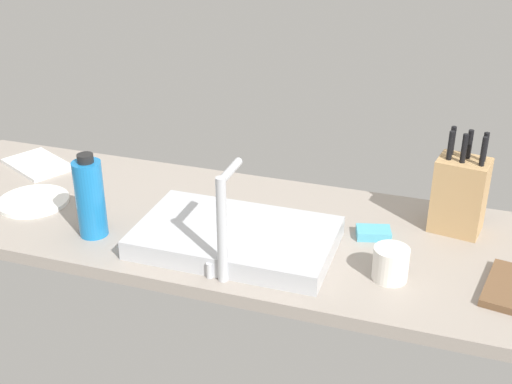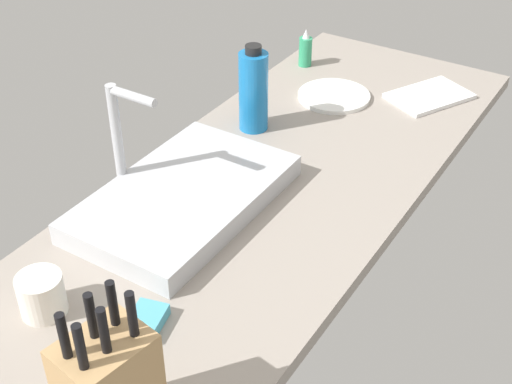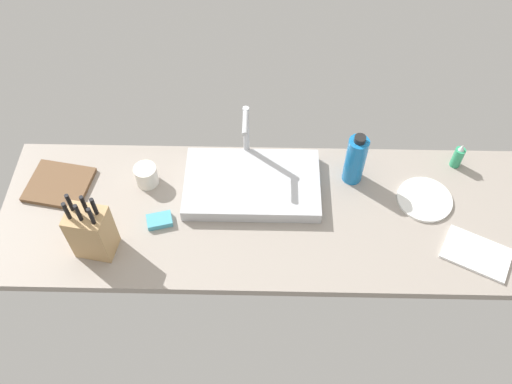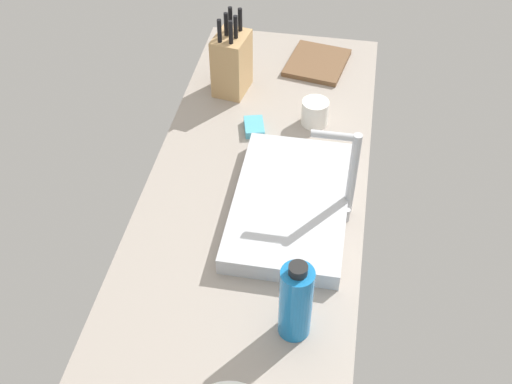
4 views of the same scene
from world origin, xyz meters
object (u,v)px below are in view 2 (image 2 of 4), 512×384
at_px(soap_bottle, 305,50).
at_px(dish_sponge, 145,322).
at_px(dinner_plate, 334,96).
at_px(sink_basin, 184,198).
at_px(dish_towel, 429,96).
at_px(faucet, 121,133).
at_px(coffee_mug, 42,295).
at_px(water_bottle, 253,91).

height_order(soap_bottle, dish_sponge, soap_bottle).
distance_m(soap_bottle, dinner_plate, 0.23).
distance_m(dinner_plate, dish_sponge, 0.99).
distance_m(sink_basin, dish_towel, 0.84).
xyz_separation_m(faucet, dish_sponge, (-0.31, -0.31, -0.15)).
bearing_deg(dinner_plate, soap_bottle, 50.18).
bearing_deg(coffee_mug, dinner_plate, -3.60).
xyz_separation_m(water_bottle, coffee_mug, (-0.79, -0.04, -0.07)).
xyz_separation_m(sink_basin, dinner_plate, (0.65, -0.04, -0.02)).
height_order(water_bottle, coffee_mug, water_bottle).
xyz_separation_m(soap_bottle, dish_towel, (-0.00, -0.41, -0.04)).
xyz_separation_m(faucet, soap_bottle, (0.82, -0.01, -0.11)).
bearing_deg(dish_towel, soap_bottle, 89.71).
bearing_deg(dinner_plate, water_bottle, 158.68).
distance_m(dinner_plate, coffee_mug, 1.06).
relative_size(coffee_mug, dish_sponge, 0.96).
xyz_separation_m(dish_towel, dish_sponge, (-1.13, 0.11, 0.01)).
height_order(faucet, water_bottle, faucet).
height_order(faucet, dish_sponge, faucet).
xyz_separation_m(water_bottle, dish_towel, (0.41, -0.33, -0.10)).
height_order(dish_towel, coffee_mug, coffee_mug).
relative_size(sink_basin, dish_sponge, 5.67).
bearing_deg(dish_towel, sink_basin, 160.97).
height_order(coffee_mug, dish_sponge, coffee_mug).
xyz_separation_m(dinner_plate, dish_towel, (0.14, -0.23, 0.00)).
height_order(sink_basin, dinner_plate, sink_basin).
relative_size(dish_towel, coffee_mug, 2.61).
distance_m(faucet, dinner_plate, 0.72).
bearing_deg(faucet, dinner_plate, -15.56).
distance_m(soap_bottle, coffee_mug, 1.20).
distance_m(sink_basin, soap_bottle, 0.81).
distance_m(sink_basin, water_bottle, 0.40).
relative_size(dinner_plate, dish_towel, 0.91).
bearing_deg(sink_basin, coffee_mug, 176.74).
bearing_deg(dinner_plate, dish_sponge, -173.12).
xyz_separation_m(coffee_mug, dish_sponge, (0.07, -0.18, -0.03)).
distance_m(dinner_plate, dish_towel, 0.27).
bearing_deg(dish_sponge, faucet, 44.62).
xyz_separation_m(soap_bottle, dinner_plate, (-0.15, -0.18, -0.04)).
height_order(soap_bottle, coffee_mug, soap_bottle).
height_order(sink_basin, soap_bottle, soap_bottle).
bearing_deg(sink_basin, dinner_plate, -3.81).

